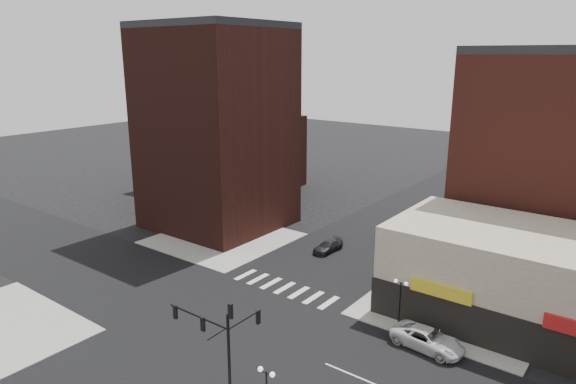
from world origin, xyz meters
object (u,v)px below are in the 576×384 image
Objects in this scene: white_suv at (428,339)px; dark_sedan_north at (328,246)px; street_lamp_ne at (400,292)px; street_lamp_se_a at (266,384)px; traffic_signal at (221,337)px.

dark_sedan_north is (-17.07, 12.31, -0.16)m from white_suv.
street_lamp_ne is 0.73× the size of white_suv.
white_suv is (4.14, 14.50, -2.50)m from street_lamp_se_a.
street_lamp_ne is (1.00, 16.00, 0.00)m from street_lamp_se_a.
street_lamp_se_a is at bearing -2.57° from traffic_signal.
street_lamp_se_a is at bearing -93.58° from street_lamp_ne.
white_suv is at bearing -32.32° from dark_sedan_north.
traffic_signal reaches higher than street_lamp_ne.
street_lamp_se_a is 1.00× the size of street_lamp_ne.
street_lamp_ne is at bearing 73.25° from traffic_signal.
street_lamp_se_a is 0.73× the size of white_suv.
street_lamp_ne is 17.83m from dark_sedan_north.
street_lamp_se_a is 29.88m from dark_sedan_north.
street_lamp_ne is 0.96× the size of dark_sedan_north.
traffic_signal is at bearing -106.75° from street_lamp_ne.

